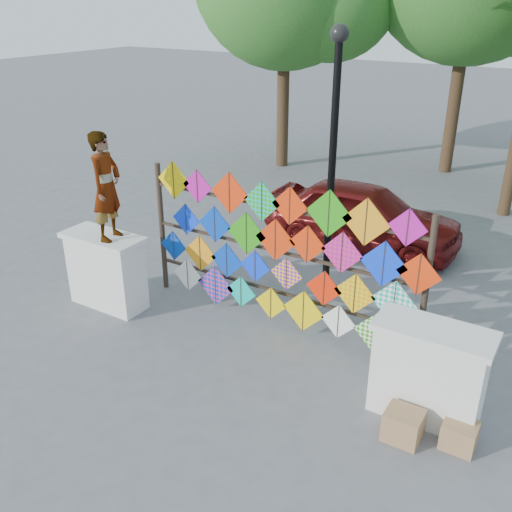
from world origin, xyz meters
name	(u,v)px	position (x,y,z in m)	size (l,w,h in m)	color
ground	(250,345)	(0.00, 0.00, 0.00)	(80.00, 80.00, 0.00)	slate
parapet_left	(106,270)	(-2.70, -0.20, 0.65)	(1.40, 0.65, 1.28)	silver
parapet_right	(428,372)	(2.70, -0.20, 0.65)	(1.40, 0.65, 1.28)	silver
kite_rack	(282,256)	(0.13, 0.73, 1.22)	(4.94, 0.24, 2.41)	#32251B
vendor_woman	(106,187)	(-2.48, -0.20, 2.14)	(0.63, 0.41, 1.71)	#99999E
sedan	(363,215)	(-0.01, 4.41, 0.68)	(1.62, 4.02, 1.37)	maroon
lamppost	(333,145)	(0.30, 2.00, 2.69)	(0.28, 0.28, 4.46)	black
cardboard_box_near	(403,425)	(2.62, -0.74, 0.19)	(0.43, 0.38, 0.38)	#9D704C
cardboard_box_far	(459,435)	(3.22, -0.53, 0.16)	(0.39, 0.36, 0.32)	#9D704C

